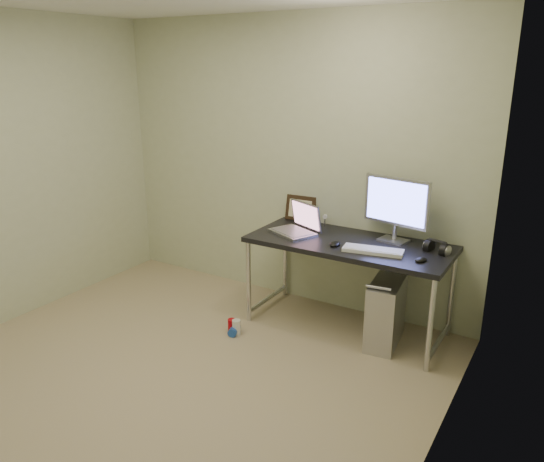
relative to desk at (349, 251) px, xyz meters
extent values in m
plane|color=tan|center=(-0.75, -1.40, -0.67)|extent=(3.50, 3.50, 0.00)
cube|color=beige|center=(-0.75, 0.35, 0.58)|extent=(3.50, 0.02, 2.50)
cube|color=beige|center=(1.00, -1.40, 0.58)|extent=(0.02, 3.50, 2.50)
cube|color=black|center=(0.00, 0.00, 0.06)|extent=(1.59, 0.69, 0.04)
cylinder|color=silver|center=(-0.75, -0.31, -0.32)|extent=(0.04, 0.04, 0.71)
cylinder|color=silver|center=(-0.75, 0.31, -0.32)|extent=(0.04, 0.04, 0.71)
cylinder|color=silver|center=(0.75, -0.31, -0.32)|extent=(0.04, 0.04, 0.71)
cylinder|color=silver|center=(0.75, 0.31, -0.32)|extent=(0.04, 0.04, 0.71)
cylinder|color=silver|center=(-0.75, 0.00, -0.59)|extent=(0.04, 0.61, 0.04)
cylinder|color=silver|center=(0.75, 0.00, -0.59)|extent=(0.04, 0.61, 0.04)
cube|color=#AAABAE|center=(0.35, -0.06, -0.41)|extent=(0.27, 0.52, 0.52)
cylinder|color=#B5B5BD|center=(0.35, -0.27, -0.13)|extent=(0.19, 0.05, 0.02)
cylinder|color=#B5B5BD|center=(0.35, 0.14, -0.13)|extent=(0.19, 0.05, 0.02)
cylinder|color=black|center=(0.30, 0.30, -0.27)|extent=(0.01, 0.16, 0.69)
cylinder|color=black|center=(0.39, 0.28, -0.29)|extent=(0.02, 0.11, 0.71)
cylinder|color=#B60610|center=(-0.76, -0.56, -0.61)|extent=(0.08, 0.08, 0.12)
cylinder|color=white|center=(-0.70, -0.57, -0.61)|extent=(0.09, 0.09, 0.12)
cylinder|color=blue|center=(-0.72, -0.57, -0.64)|extent=(0.11, 0.15, 0.07)
cube|color=#B5B5BD|center=(-0.48, -0.05, 0.09)|extent=(0.43, 0.37, 0.02)
cube|color=gray|center=(-0.48, -0.05, 0.10)|extent=(0.37, 0.32, 0.00)
cube|color=gray|center=(-0.43, 0.08, 0.21)|extent=(0.35, 0.19, 0.23)
cube|color=#7F505F|center=(-0.43, 0.07, 0.21)|extent=(0.31, 0.17, 0.20)
cube|color=#B5B5BD|center=(0.29, 0.19, 0.09)|extent=(0.24, 0.20, 0.02)
cylinder|color=#B5B5BD|center=(0.29, 0.21, 0.15)|extent=(0.04, 0.04, 0.12)
cube|color=#B5B5BD|center=(0.29, 0.20, 0.40)|extent=(0.54, 0.14, 0.37)
cube|color=#5A63DC|center=(0.29, 0.17, 0.40)|extent=(0.48, 0.10, 0.33)
cube|color=white|center=(0.25, -0.14, 0.09)|extent=(0.46, 0.22, 0.03)
ellipsoid|color=black|center=(0.61, -0.14, 0.10)|extent=(0.10, 0.12, 0.04)
ellipsoid|color=black|center=(-0.06, -0.14, 0.10)|extent=(0.09, 0.13, 0.04)
cylinder|color=black|center=(0.59, 0.10, 0.11)|extent=(0.07, 0.12, 0.11)
cylinder|color=black|center=(0.72, 0.10, 0.11)|extent=(0.07, 0.12, 0.11)
cube|color=black|center=(0.65, 0.10, 0.17)|extent=(0.14, 0.06, 0.01)
cube|color=black|center=(-0.61, 0.32, 0.19)|extent=(0.28, 0.10, 0.23)
cylinder|color=silver|center=(-0.34, 0.26, 0.12)|extent=(0.01, 0.01, 0.08)
cylinder|color=white|center=(-0.34, 0.26, 0.17)|extent=(0.04, 0.03, 0.04)
camera|label=1|loc=(1.52, -3.69, 1.41)|focal=35.00mm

